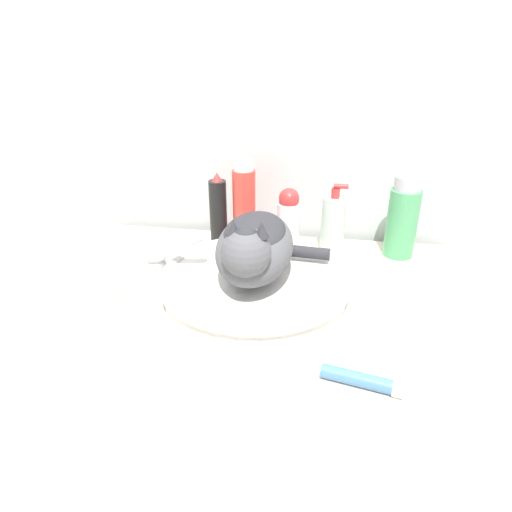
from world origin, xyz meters
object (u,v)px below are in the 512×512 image
Objects in this scene: mouthwash_bottle at (403,219)px; shampoo_bottle_tall at (244,205)px; soap_bar at (102,294)px; cat at (257,245)px; soap_pump_bottle at (333,224)px; hairspray_can_black at (218,211)px; faucet at (160,253)px; lotion_bottle_white at (288,219)px; cream_tube at (363,380)px.

mouthwash_bottle is 0.90× the size of shampoo_bottle_tall.
shampoo_bottle_tall is 2.86× the size of soap_bar.
shampoo_bottle_tall is at bearing 50.97° from soap_bar.
cat is 1.61× the size of soap_pump_bottle.
faucet is at bearing -112.18° from hairspray_can_black.
shampoo_bottle_tall is (-0.23, 0.00, 0.04)m from soap_pump_bottle.
hairspray_can_black is 0.38m from soap_bar.
mouthwash_bottle is 0.40m from shampoo_bottle_tall.
shampoo_bottle_tall is 0.12m from lotion_bottle_white.
soap_bar is (-0.10, -0.11, -0.06)m from faucet.
mouthwash_bottle is 1.27× the size of lotion_bottle_white.
soap_bar is (-0.66, -0.32, -0.09)m from mouthwash_bottle.
soap_bar is (-0.38, -0.32, -0.07)m from lotion_bottle_white.
shampoo_bottle_tall is (-0.07, 0.26, -0.01)m from cat.
cat is 1.41× the size of mouthwash_bottle.
lotion_bottle_white is at bearing 40.34° from soap_bar.
soap_pump_bottle is 0.30m from hairspray_can_black.
lotion_bottle_white is at bearing 180.00° from soap_pump_bottle.
cream_tube is at bearing -60.62° from shampoo_bottle_tall.
shampoo_bottle_tall reaches higher than lotion_bottle_white.
soap_bar is (-0.19, -0.32, -0.08)m from hairspray_can_black.
mouthwash_bottle is 0.74m from soap_bar.
faucet is at bearing -142.03° from lotion_bottle_white.
faucet is 0.23m from hairspray_can_black.
hairspray_can_black is (-0.30, 0.00, 0.02)m from soap_pump_bottle.
soap_pump_bottle is at bearing 180.00° from mouthwash_bottle.
faucet is 0.16m from soap_bar.
cat is 1.26× the size of shampoo_bottle_tall.
faucet is at bearing -151.26° from soap_pump_bottle.
mouthwash_bottle is 1.06× the size of hairspray_can_black.
faucet is at bearing 146.33° from cream_tube.
cat reaches higher than soap_pump_bottle.
lotion_bottle_white is (0.19, 0.00, -0.01)m from hairspray_can_black.
shampoo_bottle_tall is at bearing 61.07° from faucet.
lotion_bottle_white is at bearing 170.90° from cat.
lotion_bottle_white reaches higher than cream_tube.
cream_tube is at bearing -54.99° from hairspray_can_black.
shampoo_bottle_tall is at bearing -163.50° from cat.
mouthwash_bottle reaches higher than faucet.
hairspray_can_black is 0.63m from cream_tube.
lotion_bottle_white is (0.28, 0.21, 0.01)m from faucet.
mouthwash_bottle is at bearing 0.00° from lotion_bottle_white.
soap_bar is at bearing -120.59° from hairspray_can_black.
mouthwash_bottle reaches higher than lotion_bottle_white.
faucet is at bearing -99.75° from cat.
soap_pump_bottle is at bearing 0.00° from lotion_bottle_white.
mouthwash_bottle is (0.33, 0.26, -0.02)m from cat.
soap_pump_bottle reaches higher than lotion_bottle_white.
hairspray_can_black is at bearing 75.21° from faucet.
mouthwash_bottle is at bearing 25.72° from soap_bar.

